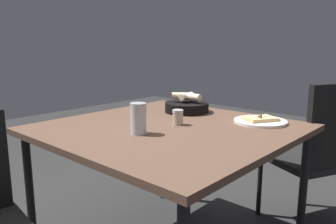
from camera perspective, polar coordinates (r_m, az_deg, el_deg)
The scene contains 6 objects.
dining_table at distance 1.68m, azimuth 0.15°, elevation -4.15°, with size 1.11×1.12×0.71m.
pizza_plate at distance 1.80m, azimuth 15.32°, elevation -1.43°, with size 0.27×0.27×0.04m.
bread_basket at distance 2.01m, azimuth 3.22°, elevation 1.04°, with size 0.26×0.26×0.12m.
beer_glass at distance 1.52m, azimuth -5.03°, elevation -1.43°, with size 0.07×0.07×0.14m.
pepper_shaker at distance 1.69m, azimuth 1.67°, elevation -1.04°, with size 0.06×0.06×0.08m.
chair_far at distance 2.16m, azimuth 24.14°, elevation -5.70°, with size 0.59×0.59×0.91m.
Camera 1 is at (-1.20, -1.08, 1.11)m, focal length 36.10 mm.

